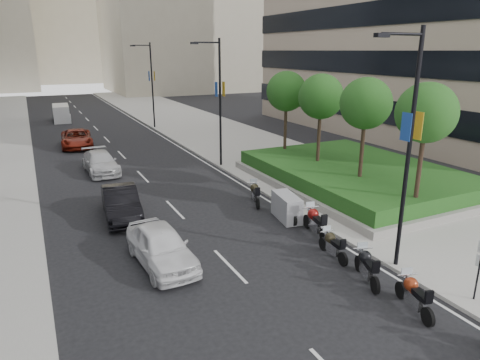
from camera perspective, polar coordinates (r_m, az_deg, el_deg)
ground at (r=15.02m, az=10.82°, el=-16.47°), size 160.00×160.00×0.00m
sidewalk_right at (r=44.01m, az=-3.26°, el=6.24°), size 10.00×100.00×0.15m
lane_edge at (r=42.28m, az=-9.91°, el=5.48°), size 0.12×100.00×0.01m
lane_centre at (r=41.16m, az=-16.87°, el=4.70°), size 0.12×100.00×0.01m
building_cream_right at (r=95.18m, az=-8.47°, el=22.64°), size 28.00×24.00×36.00m
building_cream_centre at (r=130.66m, az=-23.36°, el=20.35°), size 30.00×24.00×38.00m
planter at (r=27.82m, az=15.11°, el=-0.07°), size 10.00×14.00×0.40m
hedge at (r=27.66m, az=15.20°, el=1.12°), size 9.40×13.40×0.80m
tree_0 at (r=21.61m, az=23.59°, el=8.16°), size 2.80×2.80×6.30m
tree_1 at (r=24.36m, az=16.42°, el=9.71°), size 2.80×2.80×6.30m
tree_2 at (r=27.43m, az=10.74°, el=10.82°), size 2.80×2.80×6.30m
tree_3 at (r=30.71m, az=6.21°, el=11.63°), size 2.80×2.80×6.30m
lamp_post_0 at (r=16.47m, az=21.36°, el=4.81°), size 2.34×0.45×9.00m
lamp_post_1 at (r=30.48m, az=-2.95°, el=10.99°), size 2.34×0.45×9.00m
lamp_post_2 at (r=47.49m, az=-11.84°, el=12.77°), size 2.34×0.45×9.00m
parking_sign at (r=16.34m, az=29.35°, el=-9.76°), size 0.06×0.32×2.50m
motorcycle_1 at (r=15.45m, az=22.18°, el=-14.01°), size 0.85×2.11×1.08m
motorcycle_2 at (r=16.66m, az=16.56°, el=-10.99°), size 1.01×2.12×1.11m
motorcycle_3 at (r=18.11m, az=12.26°, el=-8.50°), size 0.68×2.03×1.01m
motorcycle_4 at (r=20.01m, az=10.00°, el=-5.53°), size 0.80×2.40×1.20m
motorcycle_5 at (r=21.60m, az=6.23°, el=-3.64°), size 1.20×2.25×1.29m
motorcycle_6 at (r=23.67m, az=2.03°, el=-1.84°), size 0.93×2.13×1.10m
car_a at (r=17.35m, az=-10.48°, el=-8.66°), size 2.12×4.72×1.57m
car_b at (r=22.53m, az=-15.58°, el=-2.95°), size 2.05×4.85×1.56m
car_c at (r=31.31m, az=-18.11°, el=2.24°), size 2.16×5.01×1.44m
car_d at (r=40.46m, az=-20.95°, el=5.20°), size 2.94×5.68×1.53m
delivery_van at (r=56.00m, az=-22.71°, el=8.13°), size 2.01×4.72×1.94m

